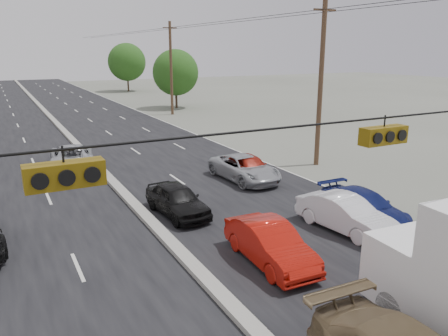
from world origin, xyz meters
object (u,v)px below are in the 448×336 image
(queue_car_a, at_px, (177,200))
(queue_car_c, at_px, (245,168))
(utility_pole_right_c, at_px, (171,68))
(queue_car_e, at_px, (249,167))
(oncoming_far, at_px, (72,157))
(tree_right_mid, at_px, (176,73))
(tree_right_far, at_px, (127,62))
(queue_car_b, at_px, (345,214))
(queue_car_d, at_px, (364,207))
(utility_pole_right_b, at_px, (321,83))
(red_sedan, at_px, (270,244))

(queue_car_a, distance_m, queue_car_c, 6.18)
(utility_pole_right_c, bearing_deg, queue_car_e, -102.02)
(queue_car_e, relative_size, oncoming_far, 0.75)
(tree_right_mid, bearing_deg, tree_right_far, 87.71)
(utility_pole_right_c, relative_size, oncoming_far, 1.81)
(utility_pole_right_c, xyz_separation_m, queue_car_c, (-5.80, -25.86, -4.43))
(queue_car_e, bearing_deg, utility_pole_right_c, 80.02)
(tree_right_far, relative_size, queue_car_c, 1.66)
(utility_pole_right_c, xyz_separation_m, oncoming_far, (-13.90, -18.93, -4.34))
(queue_car_b, xyz_separation_m, queue_car_d, (1.41, 0.36, -0.05))
(queue_car_a, bearing_deg, queue_car_d, -37.84)
(queue_car_d, bearing_deg, queue_car_e, 99.20)
(queue_car_c, bearing_deg, queue_car_a, -152.16)
(oncoming_far, bearing_deg, tree_right_mid, -116.78)
(utility_pole_right_c, bearing_deg, queue_car_d, -97.48)
(queue_car_c, height_order, queue_car_d, queue_car_c)
(queue_car_d, bearing_deg, queue_car_b, -164.85)
(tree_right_far, bearing_deg, utility_pole_right_b, -93.64)
(queue_car_a, relative_size, queue_car_b, 0.95)
(utility_pole_right_c, xyz_separation_m, queue_car_b, (-5.80, -33.82, -4.41))
(tree_right_far, height_order, queue_car_c, tree_right_far)
(utility_pole_right_c, height_order, oncoming_far, utility_pole_right_c)
(tree_right_far, relative_size, red_sedan, 1.92)
(queue_car_b, bearing_deg, tree_right_far, 74.73)
(utility_pole_right_b, xyz_separation_m, utility_pole_right_c, (0.00, 25.00, 0.00))
(utility_pole_right_c, distance_m, oncoming_far, 23.88)
(tree_right_far, bearing_deg, queue_car_e, -99.16)
(queue_car_e, bearing_deg, tree_right_far, 82.88)
(tree_right_far, bearing_deg, red_sedan, -101.78)
(queue_car_c, bearing_deg, utility_pole_right_c, 74.22)
(utility_pole_right_b, distance_m, oncoming_far, 15.78)
(utility_pole_right_b, xyz_separation_m, oncoming_far, (-13.90, 6.07, -4.34))
(queue_car_a, relative_size, queue_car_c, 0.83)
(tree_right_mid, bearing_deg, red_sedan, -107.47)
(red_sedan, xyz_separation_m, queue_car_d, (5.61, 1.27, -0.05))
(queue_car_c, distance_m, queue_car_d, 7.73)
(utility_pole_right_c, relative_size, tree_right_mid, 1.40)
(queue_car_e, bearing_deg, oncoming_far, 142.59)
(tree_right_far, relative_size, queue_car_e, 1.96)
(queue_car_a, relative_size, queue_car_e, 0.98)
(queue_car_d, distance_m, queue_car_e, 7.70)
(queue_car_a, distance_m, queue_car_e, 6.45)
(queue_car_b, relative_size, queue_car_e, 1.02)
(red_sedan, height_order, oncoming_far, oncoming_far)
(red_sedan, xyz_separation_m, queue_car_e, (4.50, 8.89, 0.01))
(tree_right_far, bearing_deg, queue_car_b, -98.29)
(queue_car_b, relative_size, queue_car_c, 0.87)
(tree_right_far, bearing_deg, queue_car_c, -99.45)
(queue_car_c, bearing_deg, tree_right_far, 77.41)
(queue_car_e, bearing_deg, red_sedan, -114.84)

